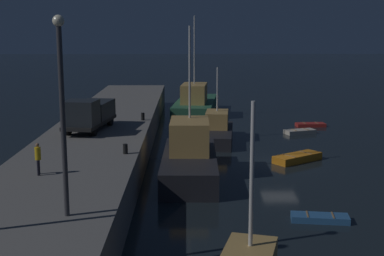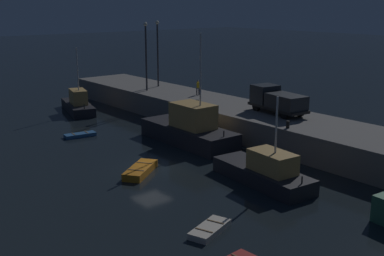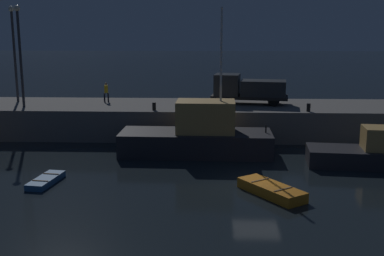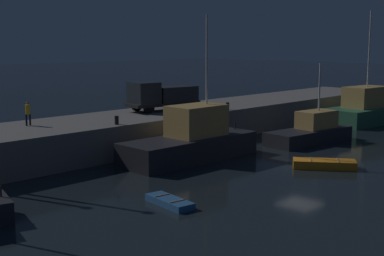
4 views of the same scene
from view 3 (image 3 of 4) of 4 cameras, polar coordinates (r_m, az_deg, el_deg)
name	(u,v)px [view 3 (image 3 of 4)]	position (r m, az deg, el deg)	size (l,w,h in m)	color
ground_plane	(257,186)	(25.99, 7.81, -6.94)	(320.00, 320.00, 0.00)	black
pier_quay	(242,119)	(38.31, 6.08, 1.03)	(61.03, 7.10, 2.36)	slate
fishing_boat_white	(199,136)	(31.83, 0.79, -0.94)	(10.18, 3.59, 9.69)	#232328
fishing_boat_orange	(378,152)	(31.31, 21.44, -2.74)	(8.17, 3.40, 6.25)	#232328
dinghy_orange_near	(46,180)	(27.39, -17.14, -6.03)	(1.38, 2.97, 0.37)	#2D6099
rowboat_blue_far	(271,190)	(24.72, 9.48, -7.34)	(3.35, 3.92, 0.57)	orange
lamp_post_west	(14,46)	(41.91, -20.59, 9.15)	(0.44, 0.44, 7.74)	#38383D
lamp_post_east	(20,48)	(38.77, -19.97, 8.99)	(0.44, 0.44, 7.68)	#38383D
utility_truck	(248,89)	(38.52, 6.75, 4.71)	(6.32, 3.02, 2.38)	black
dockworker	(106,91)	(39.87, -10.27, 4.39)	(0.42, 0.35, 1.61)	black
bollard_west	(154,106)	(35.49, -4.57, 2.61)	(0.28, 0.28, 0.58)	black
bollard_central	(309,108)	(35.84, 13.82, 2.40)	(0.28, 0.28, 0.59)	black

